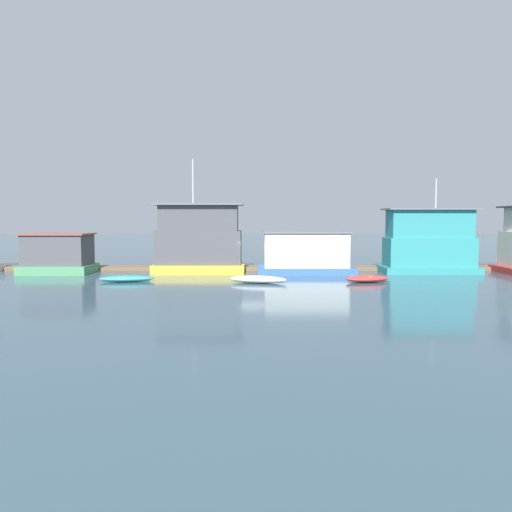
{
  "coord_description": "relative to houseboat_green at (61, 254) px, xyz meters",
  "views": [
    {
      "loc": [
        0.16,
        -37.64,
        4.16
      ],
      "look_at": [
        0.0,
        -1.0,
        1.4
      ],
      "focal_mm": 35.0,
      "sensor_mm": 36.0,
      "label": 1
    }
  ],
  "objects": [
    {
      "name": "ground_plane",
      "position": [
        14.9,
        -0.16,
        -1.46
      ],
      "size": [
        200.0,
        200.0,
        0.0
      ],
      "primitive_type": "plane",
      "color": "#385160"
    },
    {
      "name": "mooring_post_centre",
      "position": [
        2.04,
        1.4,
        -0.72
      ],
      "size": [
        0.24,
        0.24,
        1.47
      ],
      "primitive_type": "cylinder",
      "color": "brown",
      "rests_on": "ground_plane"
    },
    {
      "name": "houseboat_green",
      "position": [
        0.0,
        0.0,
        0.0
      ],
      "size": [
        5.12,
        3.61,
        3.05
      ],
      "color": "#4C9360",
      "rests_on": "ground_plane"
    },
    {
      "name": "houseboat_yellow",
      "position": [
        10.7,
        0.29,
        0.96
      ],
      "size": [
        6.93,
        3.3,
        8.64
      ],
      "color": "gold",
      "rests_on": "ground_plane"
    },
    {
      "name": "dinghy_teal",
      "position": [
        6.53,
        -5.19,
        -1.24
      ],
      "size": [
        3.7,
        1.56,
        0.42
      ],
      "color": "teal",
      "rests_on": "ground_plane"
    },
    {
      "name": "mooring_post_near_right",
      "position": [
        30.53,
        1.4,
        -0.37
      ],
      "size": [
        0.3,
        0.3,
        2.17
      ],
      "primitive_type": "cylinder",
      "color": "brown",
      "rests_on": "ground_plane"
    },
    {
      "name": "dinghy_red",
      "position": [
        22.34,
        -5.35,
        -1.22
      ],
      "size": [
        3.14,
        1.94,
        0.46
      ],
      "color": "red",
      "rests_on": "ground_plane"
    },
    {
      "name": "dinghy_white",
      "position": [
        15.18,
        -5.81,
        -1.22
      ],
      "size": [
        3.92,
        2.02,
        0.48
      ],
      "color": "white",
      "rests_on": "ground_plane"
    },
    {
      "name": "dock_walkway",
      "position": [
        14.9,
        2.52,
        -1.31
      ],
      "size": [
        59.6,
        1.74,
        0.3
      ],
      "primitive_type": "cube",
      "color": "brown",
      "rests_on": "ground_plane"
    },
    {
      "name": "mooring_post_near_left",
      "position": [
        34.88,
        1.4,
        -0.37
      ],
      "size": [
        0.27,
        0.27,
        2.17
      ],
      "primitive_type": "cylinder",
      "color": "brown",
      "rests_on": "ground_plane"
    },
    {
      "name": "houseboat_teal",
      "position": [
        28.32,
        0.36,
        0.82
      ],
      "size": [
        7.19,
        3.34,
        7.19
      ],
      "color": "teal",
      "rests_on": "ground_plane"
    },
    {
      "name": "houseboat_blue",
      "position": [
        18.84,
        0.07,
        0.04
      ],
      "size": [
        7.27,
        3.92,
        3.18
      ],
      "color": "#3866B7",
      "rests_on": "ground_plane"
    }
  ]
}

